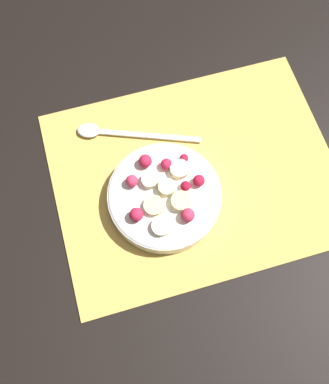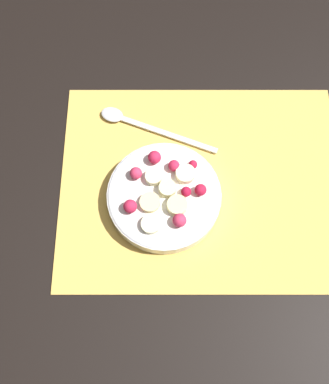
% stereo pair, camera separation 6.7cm
% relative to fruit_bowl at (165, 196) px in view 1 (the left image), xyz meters
% --- Properties ---
extents(ground_plane, '(3.00, 3.00, 0.00)m').
position_rel_fruit_bowl_xyz_m(ground_plane, '(0.06, 0.03, -0.02)').
color(ground_plane, black).
extents(placemat, '(0.47, 0.37, 0.01)m').
position_rel_fruit_bowl_xyz_m(placemat, '(0.06, 0.03, -0.02)').
color(placemat, '#E0B251').
rests_on(placemat, ground_plane).
extents(fruit_bowl, '(0.18, 0.18, 0.05)m').
position_rel_fruit_bowl_xyz_m(fruit_bowl, '(0.00, 0.00, 0.00)').
color(fruit_bowl, white).
rests_on(fruit_bowl, placemat).
extents(spoon, '(0.21, 0.10, 0.01)m').
position_rel_fruit_bowl_xyz_m(spoon, '(-0.05, 0.14, -0.02)').
color(spoon, silver).
rests_on(spoon, placemat).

